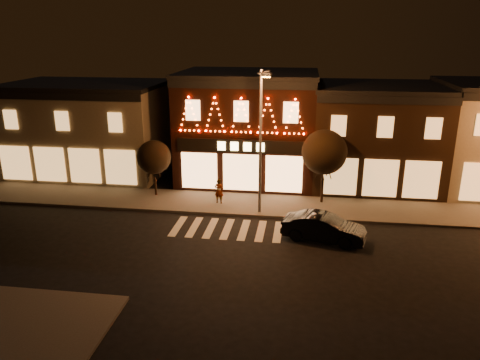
# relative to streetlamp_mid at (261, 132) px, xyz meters

# --- Properties ---
(ground) EXTENTS (120.00, 120.00, 0.00)m
(ground) POSITION_rel_streetlamp_mid_xyz_m (-1.72, -6.34, -5.39)
(ground) COLOR black
(ground) RESTS_ON ground
(sidewalk_far) EXTENTS (44.00, 4.00, 0.15)m
(sidewalk_far) POSITION_rel_streetlamp_mid_xyz_m (0.28, 1.66, -5.32)
(sidewalk_far) COLOR #47423D
(sidewalk_far) RESTS_ON ground
(sidewalk_near) EXTENTS (7.00, 7.00, 0.15)m
(sidewalk_near) POSITION_rel_streetlamp_mid_xyz_m (-8.22, -13.84, -5.32)
(sidewalk_near) COLOR #47423D
(sidewalk_near) RESTS_ON ground
(building_left) EXTENTS (12.20, 8.28, 7.30)m
(building_left) POSITION_rel_streetlamp_mid_xyz_m (-14.72, 7.65, -1.73)
(building_left) COLOR #7D6F59
(building_left) RESTS_ON ground
(building_pulp) EXTENTS (10.20, 8.34, 8.30)m
(building_pulp) POSITION_rel_streetlamp_mid_xyz_m (-1.72, 7.63, -1.23)
(building_pulp) COLOR black
(building_pulp) RESTS_ON ground
(building_right_a) EXTENTS (9.20, 8.28, 7.50)m
(building_right_a) POSITION_rel_streetlamp_mid_xyz_m (7.78, 7.65, -1.63)
(building_right_a) COLOR #332012
(building_right_a) RESTS_ON ground
(streetlamp_mid) EXTENTS (0.84, 2.04, 8.93)m
(streetlamp_mid) POSITION_rel_streetlamp_mid_xyz_m (0.00, 0.00, 0.00)
(streetlamp_mid) COLOR #59595E
(streetlamp_mid) RESTS_ON sidewalk_far
(tree_left) EXTENTS (2.34, 2.34, 3.91)m
(tree_left) POSITION_rel_streetlamp_mid_xyz_m (-7.62, 2.44, -2.51)
(tree_left) COLOR black
(tree_left) RESTS_ON sidewalk_far
(tree_right) EXTENTS (2.96, 2.96, 4.96)m
(tree_right) POSITION_rel_streetlamp_mid_xyz_m (3.91, 2.63, -1.77)
(tree_right) COLOR black
(tree_right) RESTS_ON sidewalk_far
(dark_sedan) EXTENTS (4.82, 2.59, 1.51)m
(dark_sedan) POSITION_rel_streetlamp_mid_xyz_m (3.86, -3.08, -4.64)
(dark_sedan) COLOR black
(dark_sedan) RESTS_ON ground
(pedestrian) EXTENTS (0.68, 0.52, 1.69)m
(pedestrian) POSITION_rel_streetlamp_mid_xyz_m (-2.91, 1.46, -4.40)
(pedestrian) COLOR gray
(pedestrian) RESTS_ON sidewalk_far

